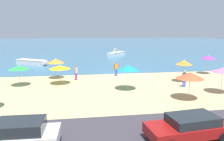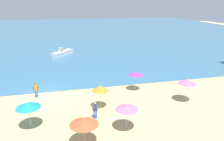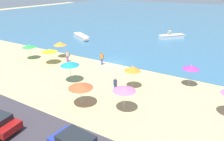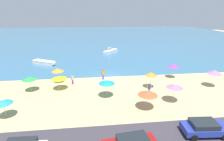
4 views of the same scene
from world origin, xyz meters
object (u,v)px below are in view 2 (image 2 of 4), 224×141
object	(u,v)px
skiff_nearshore	(63,53)
bather_2	(95,109)
bather_1	(36,89)
beach_umbrella_7	(28,105)
beach_umbrella_3	(127,107)
beach_umbrella_5	(100,88)
beach_umbrella_4	(187,82)
beach_umbrella_0	(136,74)
beach_umbrella_2	(84,121)

from	to	relation	value
skiff_nearshore	bather_2	bearing A→B (deg)	-84.84
bather_1	bather_2	world-z (taller)	bather_1
beach_umbrella_7	bather_1	world-z (taller)	beach_umbrella_7
beach_umbrella_3	beach_umbrella_5	distance (m)	4.76
beach_umbrella_4	beach_umbrella_5	world-z (taller)	beach_umbrella_4
beach_umbrella_0	bather_2	distance (m)	8.41
beach_umbrella_4	skiff_nearshore	xyz separation A→B (m)	(-12.86, 25.34, -1.87)
bather_1	beach_umbrella_0	bearing A→B (deg)	-2.85
beach_umbrella_0	skiff_nearshore	distance (m)	22.74
beach_umbrella_4	beach_umbrella_7	world-z (taller)	beach_umbrella_4
beach_umbrella_4	bather_2	size ratio (longest dim) A/B	1.56
beach_umbrella_3	beach_umbrella_5	bearing A→B (deg)	107.99
beach_umbrella_5	bather_1	bearing A→B (deg)	148.02
bather_1	beach_umbrella_5	bearing A→B (deg)	-31.98
bather_2	skiff_nearshore	size ratio (longest dim) A/B	0.34
beach_umbrella_4	beach_umbrella_0	bearing A→B (deg)	135.56
bather_2	skiff_nearshore	bearing A→B (deg)	95.16
beach_umbrella_0	bather_1	distance (m)	12.05
beach_umbrella_3	skiff_nearshore	size ratio (longest dim) A/B	0.48
bather_2	beach_umbrella_4	bearing A→B (deg)	7.56
beach_umbrella_0	beach_umbrella_7	xyz separation A→B (m)	(-11.92, -5.87, -0.00)
skiff_nearshore	beach_umbrella_7	bearing A→B (deg)	-97.31
beach_umbrella_3	bather_1	xyz separation A→B (m)	(-8.28, 8.78, -1.15)
beach_umbrella_4	skiff_nearshore	distance (m)	28.48
beach_umbrella_2	beach_umbrella_4	size ratio (longest dim) A/B	0.88
beach_umbrella_7	skiff_nearshore	world-z (taller)	beach_umbrella_7
beach_umbrella_5	beach_umbrella_7	world-z (taller)	beach_umbrella_5
beach_umbrella_4	bather_1	world-z (taller)	beach_umbrella_4
bather_2	beach_umbrella_0	bearing A→B (deg)	43.22
bather_1	bather_2	size ratio (longest dim) A/B	1.05
beach_umbrella_7	beach_umbrella_2	bearing A→B (deg)	-38.71
beach_umbrella_0	beach_umbrella_3	xyz separation A→B (m)	(-3.70, -8.18, -0.04)
beach_umbrella_4	skiff_nearshore	bearing A→B (deg)	116.91
skiff_nearshore	beach_umbrella_2	bearing A→B (deg)	-88.17
beach_umbrella_2	beach_umbrella_0	bearing A→B (deg)	51.48
beach_umbrella_2	bather_1	bearing A→B (deg)	114.09
beach_umbrella_2	beach_umbrella_3	size ratio (longest dim) A/B	0.98
beach_umbrella_0	bather_1	size ratio (longest dim) A/B	1.38
beach_umbrella_7	bather_1	size ratio (longest dim) A/B	1.39
beach_umbrella_2	bather_2	bearing A→B (deg)	68.87
beach_umbrella_5	bather_2	size ratio (longest dim) A/B	1.47
bather_1	beach_umbrella_7	bearing A→B (deg)	-89.52
beach_umbrella_0	beach_umbrella_5	bearing A→B (deg)	-144.75
beach_umbrella_2	bather_1	world-z (taller)	beach_umbrella_2
beach_umbrella_2	skiff_nearshore	distance (m)	30.51
beach_umbrella_3	bather_1	size ratio (longest dim) A/B	1.35
beach_umbrella_7	bather_1	bearing A→B (deg)	90.48
beach_umbrella_5	beach_umbrella_7	bearing A→B (deg)	-161.79
beach_umbrella_4	beach_umbrella_7	bearing A→B (deg)	-174.52
beach_umbrella_0	beach_umbrella_4	world-z (taller)	beach_umbrella_4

